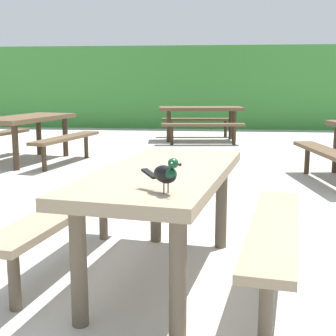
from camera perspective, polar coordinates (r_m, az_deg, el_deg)
ground_plane at (r=3.24m, az=2.27°, el=-13.04°), size 60.00×60.00×0.00m
hedge_wall at (r=13.92m, az=5.08°, el=9.67°), size 28.00×1.85×2.24m
picnic_table_foreground at (r=3.04m, az=-0.52°, el=-3.51°), size 1.94×1.97×0.74m
bird_grackle at (r=2.32m, az=-0.20°, el=-0.63°), size 0.23×0.21×0.18m
picnic_table_mid_left at (r=10.42m, az=3.96°, el=6.35°), size 1.88×1.85×0.74m
picnic_table_mid_right at (r=7.95m, az=-16.57°, el=4.69°), size 2.01×2.04×0.74m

